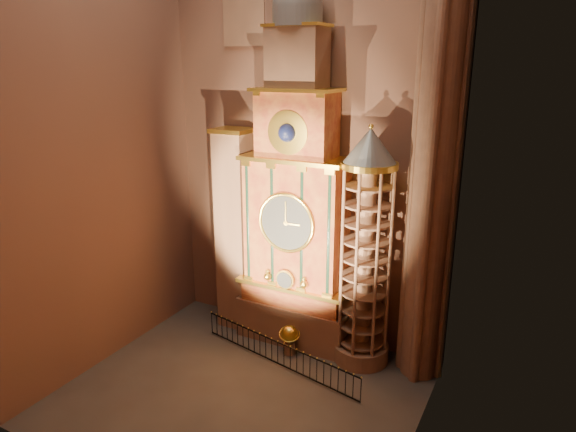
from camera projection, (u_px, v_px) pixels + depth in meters
The scene contains 10 objects.
floor at pixel (242, 393), 21.33m from camera, with size 14.00×14.00×0.00m, color #383330.
wall_back at pixel (307, 112), 23.26m from camera, with size 22.00×22.00×0.00m, color brown.
wall_left at pixel (92, 117), 21.27m from camera, with size 22.00×22.00×0.00m, color brown.
wall_right at pixel (434, 140), 15.06m from camera, with size 22.00×22.00×0.00m, color brown.
astronomical_clock at pixel (296, 209), 23.62m from camera, with size 5.60×2.41×16.70m.
portrait_tower at pixel (235, 230), 25.59m from camera, with size 1.80×1.60×10.20m.
stair_turret at pixel (365, 252), 22.25m from camera, with size 2.50×2.50×10.80m.
gothic_pier at pixel (439, 121), 19.71m from camera, with size 2.04×2.04×22.00m.
celestial_globe at pixel (289, 337), 23.98m from camera, with size 1.25×1.22×1.43m.
iron_railing at pixel (278, 353), 23.10m from camera, with size 8.55×1.85×1.14m.
Camera 1 is at (10.19, -15.34, 13.17)m, focal length 32.00 mm.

